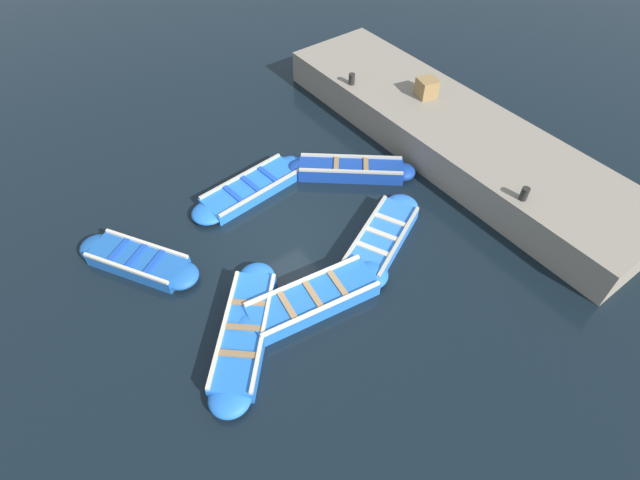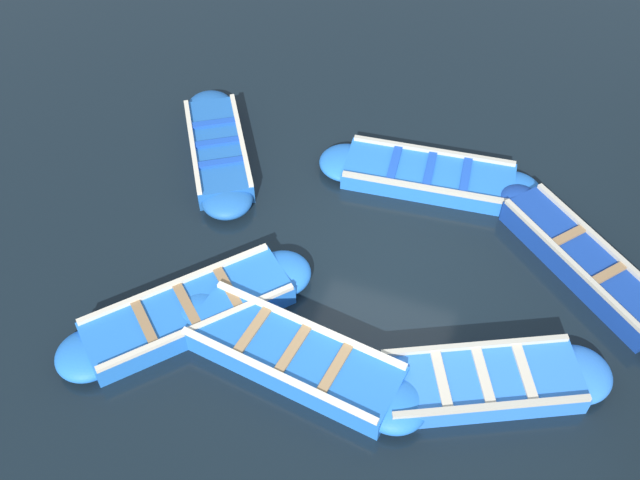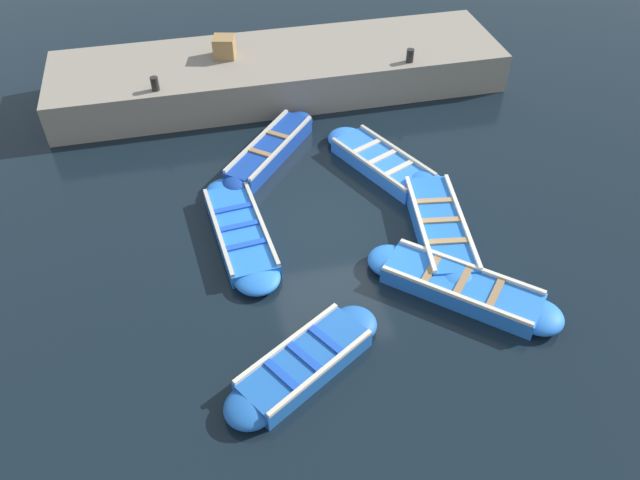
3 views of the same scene
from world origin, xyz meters
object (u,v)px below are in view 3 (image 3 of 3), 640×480
at_px(boat_outer_left, 440,228).
at_px(boat_broadside, 461,287).
at_px(boat_mid_row, 305,363).
at_px(bollard_mid_north, 410,56).
at_px(boat_drifting, 270,151).
at_px(bollard_north, 155,84).
at_px(wooden_crate, 224,47).
at_px(boat_stern_in, 240,231).
at_px(boat_alongside, 382,163).

xyz_separation_m(boat_outer_left, boat_broadside, (1.70, -0.21, -0.02)).
bearing_deg(boat_mid_row, bollard_mid_north, 150.78).
bearing_deg(boat_drifting, boat_mid_row, -4.26).
relative_size(bollard_north, wooden_crate, 0.63).
relative_size(boat_drifting, wooden_crate, 5.97).
xyz_separation_m(boat_broadside, bollard_mid_north, (-7.32, 1.38, 1.07)).
bearing_deg(boat_mid_row, boat_drifting, 175.74).
xyz_separation_m(boat_drifting, boat_stern_in, (2.71, -1.10, -0.05)).
relative_size(boat_broadside, bollard_mid_north, 9.97).
height_order(boat_drifting, boat_broadside, boat_drifting).
distance_m(boat_alongside, bollard_north, 6.03).
bearing_deg(boat_outer_left, bollard_mid_north, 168.25).
bearing_deg(bollard_north, boat_drifting, 51.16).
relative_size(boat_drifting, boat_alongside, 0.90).
bearing_deg(boat_alongside, boat_mid_row, -29.78).
xyz_separation_m(bollard_north, wooden_crate, (-1.42, 1.91, 0.10)).
relative_size(boat_drifting, bollard_mid_north, 9.47).
distance_m(boat_mid_row, boat_drifting, 6.36).
xyz_separation_m(boat_outer_left, boat_drifting, (-3.59, -3.04, 0.01)).
bearing_deg(boat_outer_left, boat_stern_in, -102.05).
xyz_separation_m(boat_drifting, boat_alongside, (1.06, 2.55, -0.03)).
height_order(boat_outer_left, wooden_crate, wooden_crate).
bearing_deg(boat_broadside, bollard_mid_north, 169.35).
xyz_separation_m(boat_mid_row, bollard_mid_north, (-8.37, 4.68, 1.07)).
distance_m(boat_alongside, wooden_crate, 5.63).
bearing_deg(bollard_mid_north, boat_broadside, -10.65).
xyz_separation_m(boat_mid_row, boat_stern_in, (-3.64, -0.63, -0.03)).
distance_m(boat_outer_left, bollard_mid_north, 5.83).
relative_size(boat_alongside, wooden_crate, 6.62).
relative_size(boat_mid_row, wooden_crate, 5.89).
bearing_deg(boat_broadside, boat_drifting, -151.84).
bearing_deg(boat_mid_row, boat_alongside, 150.22).
bearing_deg(boat_mid_row, boat_broadside, 107.63).
relative_size(boat_alongside, boat_stern_in, 0.95).
height_order(boat_alongside, boat_broadside, boat_broadside).
relative_size(boat_outer_left, boat_alongside, 1.10).
bearing_deg(bollard_mid_north, boat_outer_left, -11.75).
distance_m(boat_mid_row, boat_alongside, 6.08).
bearing_deg(boat_stern_in, boat_outer_left, 77.95).
height_order(boat_stern_in, boat_broadside, boat_broadside).
bearing_deg(bollard_mid_north, boat_drifting, -64.28).
distance_m(boat_stern_in, wooden_crate, 6.29).
bearing_deg(bollard_north, wooden_crate, 126.51).
bearing_deg(bollard_north, bollard_mid_north, 90.00).
distance_m(boat_outer_left, boat_alongside, 2.57).
bearing_deg(boat_alongside, boat_broadside, 3.84).
distance_m(boat_outer_left, bollard_north, 7.97).
bearing_deg(boat_broadside, boat_outer_left, 173.06).
relative_size(boat_stern_in, bollard_mid_north, 11.09).
relative_size(boat_broadside, bollard_north, 9.97).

